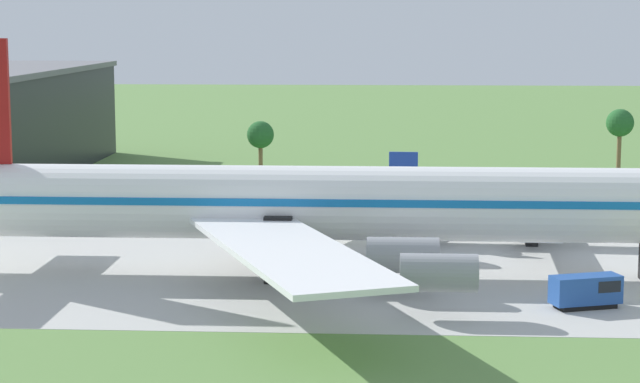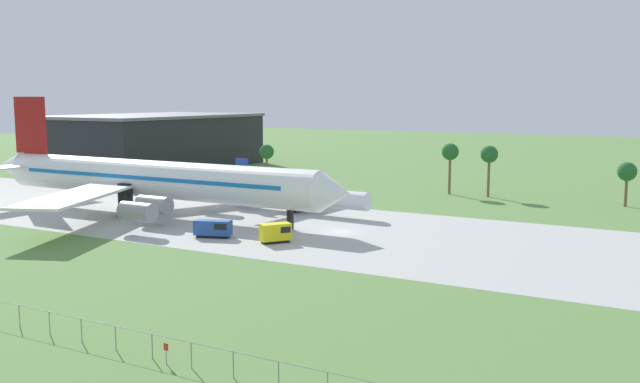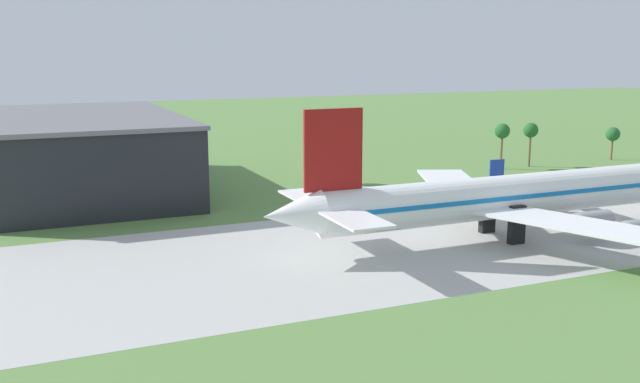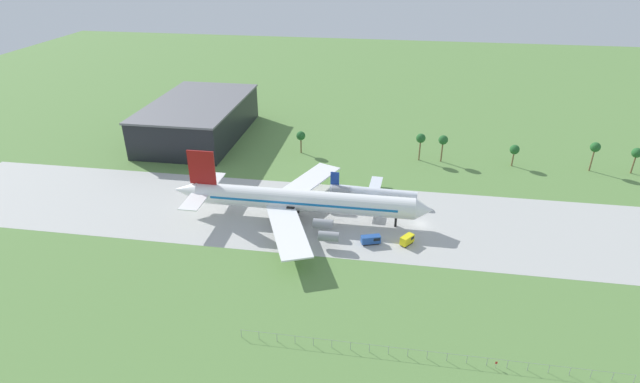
% 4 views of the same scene
% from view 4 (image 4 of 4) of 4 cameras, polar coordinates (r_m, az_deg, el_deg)
% --- Properties ---
extents(ground_plane, '(600.00, 600.00, 0.00)m').
position_cam_4_polar(ground_plane, '(155.50, 11.49, -3.65)').
color(ground_plane, '#5B8442').
extents(taxiway_strip, '(320.00, 44.00, 0.02)m').
position_cam_4_polar(taxiway_strip, '(155.49, 11.49, -3.65)').
color(taxiway_strip, '#B2B2AD').
rests_on(taxiway_strip, ground_plane).
extents(jet_airliner, '(80.42, 61.50, 20.73)m').
position_cam_4_polar(jet_airliner, '(152.26, -2.39, -1.02)').
color(jet_airliner, white).
rests_on(jet_airliner, ground_plane).
extents(regional_aircraft, '(28.78, 25.96, 9.18)m').
position_cam_4_polar(regional_aircraft, '(164.89, 6.05, -0.13)').
color(regional_aircraft, silver).
rests_on(regional_aircraft, ground_plane).
extents(baggage_tug, '(5.84, 3.66, 2.60)m').
position_cam_4_polar(baggage_tug, '(143.17, 5.88, -5.48)').
color(baggage_tug, black).
rests_on(baggage_tug, ground_plane).
extents(fuel_truck, '(4.16, 4.70, 2.81)m').
position_cam_4_polar(fuel_truck, '(144.30, 9.94, -5.44)').
color(fuel_truck, black).
rests_on(fuel_truck, ground_plane).
extents(perimeter_fence, '(80.10, 0.10, 2.10)m').
position_cam_4_polar(perimeter_fence, '(110.73, 12.18, -17.64)').
color(perimeter_fence, gray).
rests_on(perimeter_fence, ground_plane).
extents(no_stopping_sign, '(0.44, 0.08, 1.68)m').
position_cam_4_polar(no_stopping_sign, '(112.86, 19.48, -18.09)').
color(no_stopping_sign, gray).
rests_on(no_stopping_sign, ground_plane).
extents(terminal_building, '(36.72, 61.20, 15.51)m').
position_cam_4_polar(terminal_building, '(223.42, -13.73, 8.05)').
color(terminal_building, black).
rests_on(terminal_building, ground_plane).
extents(palm_tree_row, '(127.80, 3.60, 11.26)m').
position_cam_4_polar(palm_tree_row, '(198.83, 18.01, 5.16)').
color(palm_tree_row, brown).
rests_on(palm_tree_row, ground_plane).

